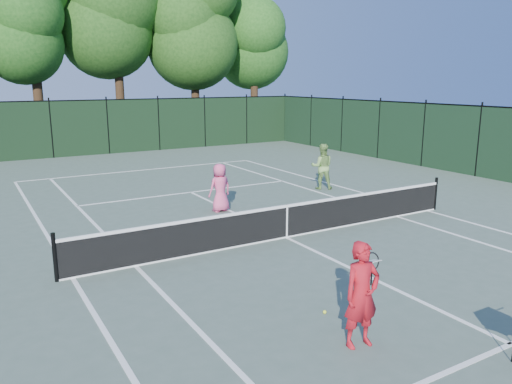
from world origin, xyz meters
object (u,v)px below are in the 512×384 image
player_pink (220,188)px  coach (362,295)px  loose_ball_midcourt (325,312)px  player_green (322,166)px

player_pink → coach: bearing=72.3°
player_pink → loose_ball_midcourt: size_ratio=22.73×
loose_ball_midcourt → coach: bearing=-99.8°
player_pink → player_green: 4.99m
coach → player_pink: (1.81, 8.54, -0.09)m
player_green → coach: bearing=87.2°
player_pink → player_green: size_ratio=0.88×
player_pink → loose_ball_midcourt: bearing=72.0°
coach → player_green: 11.67m
coach → loose_ball_midcourt: coach is taller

